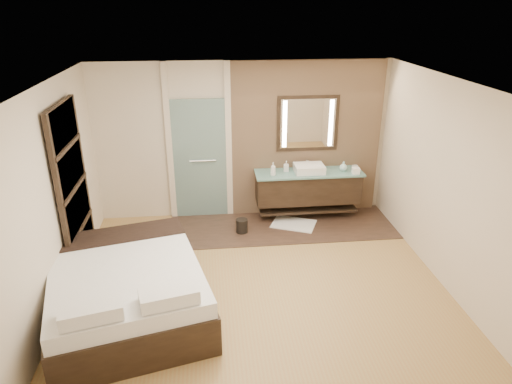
{
  "coord_description": "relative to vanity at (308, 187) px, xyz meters",
  "views": [
    {
      "loc": [
        -0.6,
        -5.28,
        3.59
      ],
      "look_at": [
        0.04,
        0.6,
        1.09
      ],
      "focal_mm": 32.0,
      "sensor_mm": 36.0,
      "label": 1
    }
  ],
  "objects": [
    {
      "name": "floor",
      "position": [
        -1.1,
        -1.92,
        -0.58
      ],
      "size": [
        5.0,
        5.0,
        0.0
      ],
      "primitive_type": "plane",
      "color": "#A87C46",
      "rests_on": "ground"
    },
    {
      "name": "tile_strip",
      "position": [
        -0.5,
        -0.32,
        -0.57
      ],
      "size": [
        3.8,
        1.3,
        0.01
      ],
      "primitive_type": "cube",
      "color": "#32241B",
      "rests_on": "floor"
    },
    {
      "name": "stone_wall",
      "position": [
        0.0,
        0.29,
        0.77
      ],
      "size": [
        2.6,
        0.08,
        2.7
      ],
      "primitive_type": "cube",
      "color": "tan",
      "rests_on": "floor"
    },
    {
      "name": "vanity",
      "position": [
        0.0,
        0.0,
        0.0
      ],
      "size": [
        1.85,
        0.55,
        0.88
      ],
      "color": "black",
      "rests_on": "stone_wall"
    },
    {
      "name": "mirror_unit",
      "position": [
        0.0,
        0.24,
        1.07
      ],
      "size": [
        1.06,
        0.04,
        0.96
      ],
      "color": "black",
      "rests_on": "stone_wall"
    },
    {
      "name": "frosted_door",
      "position": [
        -1.85,
        0.28,
        0.56
      ],
      "size": [
        1.1,
        0.12,
        2.7
      ],
      "color": "#A4D0CA",
      "rests_on": "floor"
    },
    {
      "name": "shoji_partition",
      "position": [
        -3.53,
        -1.32,
        0.63
      ],
      "size": [
        0.06,
        1.2,
        2.4
      ],
      "color": "black",
      "rests_on": "floor"
    },
    {
      "name": "bed",
      "position": [
        -2.75,
        -2.44,
        -0.23
      ],
      "size": [
        2.21,
        2.54,
        0.84
      ],
      "rotation": [
        0.0,
        0.0,
        0.24
      ],
      "color": "black",
      "rests_on": "floor"
    },
    {
      "name": "bath_mat",
      "position": [
        -0.29,
        -0.28,
        -0.56
      ],
      "size": [
        0.86,
        0.75,
        0.02
      ],
      "primitive_type": "cube",
      "rotation": [
        0.0,
        0.0,
        -0.41
      ],
      "color": "white",
      "rests_on": "floor"
    },
    {
      "name": "waste_bin",
      "position": [
        -1.2,
        -0.47,
        -0.46
      ],
      "size": [
        0.24,
        0.24,
        0.24
      ],
      "primitive_type": "cylinder",
      "rotation": [
        0.0,
        0.0,
        -0.31
      ],
      "color": "black",
      "rests_on": "floor"
    },
    {
      "name": "tissue_box",
      "position": [
        0.77,
        -0.17,
        0.33
      ],
      "size": [
        0.13,
        0.13,
        0.1
      ],
      "primitive_type": "cube",
      "rotation": [
        0.0,
        0.0,
        -0.09
      ],
      "color": "white",
      "rests_on": "vanity"
    },
    {
      "name": "soap_bottle_a",
      "position": [
        -0.64,
        -0.11,
        0.4
      ],
      "size": [
        0.11,
        0.11,
        0.23
      ],
      "primitive_type": "imported",
      "rotation": [
        0.0,
        0.0,
        -0.28
      ],
      "color": "white",
      "rests_on": "vanity"
    },
    {
      "name": "soap_bottle_b",
      "position": [
        -0.38,
        0.06,
        0.38
      ],
      "size": [
        0.09,
        0.09,
        0.18
      ],
      "primitive_type": "imported",
      "rotation": [
        0.0,
        0.0,
        -0.09
      ],
      "color": "#B2B2B2",
      "rests_on": "vanity"
    },
    {
      "name": "soap_bottle_c",
      "position": [
        0.6,
        -0.01,
        0.37
      ],
      "size": [
        0.15,
        0.15,
        0.16
      ],
      "primitive_type": "imported",
      "rotation": [
        0.0,
        0.0,
        0.16
      ],
      "color": "silver",
      "rests_on": "vanity"
    },
    {
      "name": "cup",
      "position": [
        0.81,
        -0.02,
        0.33
      ],
      "size": [
        0.14,
        0.14,
        0.09
      ],
      "primitive_type": "imported",
      "rotation": [
        0.0,
        0.0,
        0.4
      ],
      "color": "silver",
      "rests_on": "vanity"
    }
  ]
}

